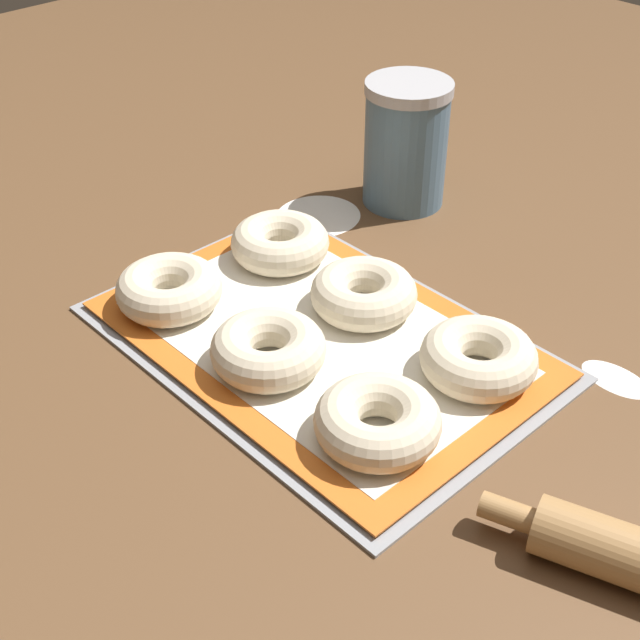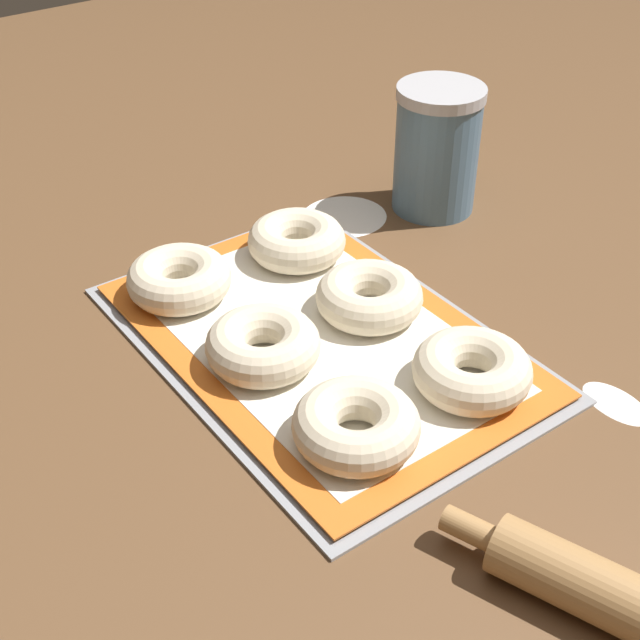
{
  "view_description": "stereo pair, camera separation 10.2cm",
  "coord_description": "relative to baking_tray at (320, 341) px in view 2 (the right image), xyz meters",
  "views": [
    {
      "loc": [
        0.58,
        -0.58,
        0.63
      ],
      "look_at": [
        -0.01,
        -0.02,
        0.03
      ],
      "focal_mm": 50.0,
      "sensor_mm": 36.0,
      "label": 1
    },
    {
      "loc": [
        0.65,
        -0.5,
        0.63
      ],
      "look_at": [
        -0.01,
        -0.02,
        0.03
      ],
      "focal_mm": 50.0,
      "sensor_mm": 36.0,
      "label": 2
    }
  ],
  "objects": [
    {
      "name": "flour_patch_far",
      "position": [
        -0.22,
        0.2,
        -0.0
      ],
      "size": [
        0.12,
        0.12,
        0.0
      ],
      "color": "white",
      "rests_on": "ground_plane"
    },
    {
      "name": "bagel_back_center",
      "position": [
        -0.0,
        0.07,
        0.03
      ],
      "size": [
        0.13,
        0.13,
        0.05
      ],
      "color": "beige",
      "rests_on": "baking_mat"
    },
    {
      "name": "bagel_back_left",
      "position": [
        -0.16,
        0.08,
        0.03
      ],
      "size": [
        0.13,
        0.13,
        0.05
      ],
      "color": "beige",
      "rests_on": "baking_mat"
    },
    {
      "name": "bagel_front_center",
      "position": [
        0.0,
        -0.08,
        0.03
      ],
      "size": [
        0.13,
        0.13,
        0.05
      ],
      "color": "beige",
      "rests_on": "baking_mat"
    },
    {
      "name": "baking_mat",
      "position": [
        0.0,
        0.0,
        0.01
      ],
      "size": [
        0.49,
        0.33,
        0.0
      ],
      "color": "orange",
      "rests_on": "baking_tray"
    },
    {
      "name": "bagel_back_right",
      "position": [
        0.17,
        0.08,
        0.03
      ],
      "size": [
        0.13,
        0.13,
        0.05
      ],
      "color": "beige",
      "rests_on": "baking_mat"
    },
    {
      "name": "flour_canister",
      "position": [
        -0.17,
        0.32,
        0.09
      ],
      "size": [
        0.12,
        0.12,
        0.18
      ],
      "color": "slate",
      "rests_on": "ground_plane"
    },
    {
      "name": "flour_patch_near",
      "position": [
        0.27,
        0.19,
        -0.0
      ],
      "size": [
        0.08,
        0.05,
        0.0
      ],
      "color": "white",
      "rests_on": "ground_plane"
    },
    {
      "name": "bagel_front_right",
      "position": [
        0.16,
        -0.07,
        0.03
      ],
      "size": [
        0.13,
        0.13,
        0.05
      ],
      "color": "beige",
      "rests_on": "baking_mat"
    },
    {
      "name": "baking_tray",
      "position": [
        0.0,
        0.0,
        0.0
      ],
      "size": [
        0.52,
        0.35,
        0.01
      ],
      "color": "#93969B",
      "rests_on": "ground_plane"
    },
    {
      "name": "bagel_front_left",
      "position": [
        -0.17,
        -0.09,
        0.03
      ],
      "size": [
        0.13,
        0.13,
        0.05
      ],
      "color": "beige",
      "rests_on": "baking_mat"
    },
    {
      "name": "ground_plane",
      "position": [
        0.01,
        0.02,
        -0.0
      ],
      "size": [
        2.8,
        2.8,
        0.0
      ],
      "primitive_type": "plane",
      "color": "brown"
    }
  ]
}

